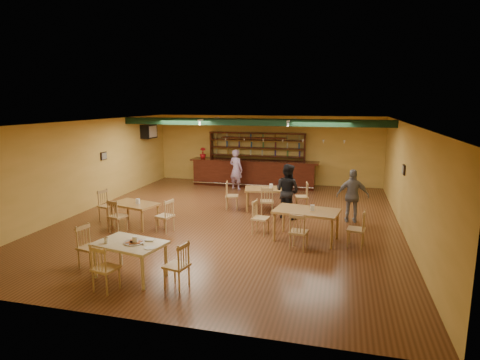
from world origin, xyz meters
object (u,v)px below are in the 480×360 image
(bar_counter, at_px, (254,173))
(dining_table_d, at_px, (306,225))
(dining_table_c, at_px, (135,214))
(near_table, at_px, (131,260))
(dining_table_b, at_px, (267,199))
(patron_bar, at_px, (236,169))
(patron_right_a, at_px, (287,191))

(bar_counter, xyz_separation_m, dining_table_d, (2.83, -6.45, -0.15))
(dining_table_c, relative_size, dining_table_d, 0.83)
(dining_table_d, distance_m, near_table, 4.60)
(dining_table_b, bearing_deg, near_table, -117.68)
(bar_counter, height_order, dining_table_c, bar_counter)
(near_table, bearing_deg, bar_counter, 98.75)
(dining_table_d, distance_m, patron_bar, 6.58)
(dining_table_b, bearing_deg, dining_table_d, -71.92)
(dining_table_b, relative_size, patron_bar, 0.87)
(dining_table_d, height_order, patron_right_a, patron_right_a)
(dining_table_b, distance_m, near_table, 6.22)
(dining_table_d, xyz_separation_m, patron_right_a, (-0.77, 1.99, 0.44))
(patron_bar, bearing_deg, near_table, 110.97)
(dining_table_c, xyz_separation_m, patron_right_a, (4.22, 1.97, 0.51))
(bar_counter, bearing_deg, dining_table_c, -108.59)
(dining_table_b, distance_m, dining_table_d, 3.20)
(patron_bar, bearing_deg, patron_right_a, 146.30)
(dining_table_d, height_order, near_table, dining_table_d)
(dining_table_b, height_order, near_table, near_table)
(dining_table_d, bearing_deg, dining_table_c, -171.59)
(dining_table_c, distance_m, patron_bar, 5.84)
(dining_table_d, relative_size, patron_right_a, 0.96)
(dining_table_b, bearing_deg, patron_right_a, -56.37)
(dining_table_b, distance_m, patron_right_a, 1.23)
(patron_bar, bearing_deg, dining_table_c, 94.61)
(bar_counter, relative_size, near_table, 3.95)
(bar_counter, bearing_deg, dining_table_b, -71.08)
(bar_counter, xyz_separation_m, near_table, (-0.49, -9.63, -0.19))
(bar_counter, height_order, patron_bar, patron_bar)
(bar_counter, height_order, near_table, bar_counter)
(patron_bar, distance_m, patron_right_a, 4.48)
(near_table, bearing_deg, patron_right_a, 75.46)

